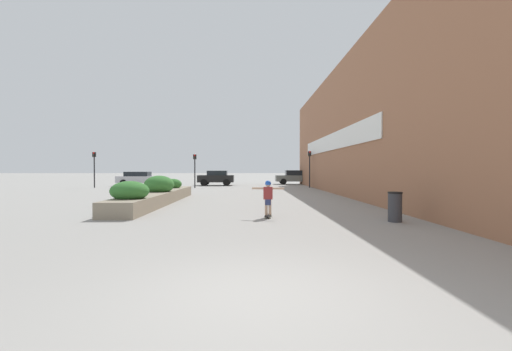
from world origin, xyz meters
TOP-DOWN VIEW (x-y plane):
  - ground_plane at (0.00, 0.00)m, footprint 300.00×300.00m
  - building_wall_right at (6.16, 16.94)m, footprint 0.67×38.88m
  - planter_box at (-4.78, 12.42)m, footprint 1.56×11.42m
  - skateboard at (0.56, 7.58)m, footprint 0.31×0.82m
  - skateboarder at (0.56, 7.58)m, footprint 1.16×0.22m
  - trash_bin at (4.71, 6.50)m, footprint 0.46×0.46m
  - car_leftmost at (-3.75, 32.09)m, footprint 3.80×2.05m
  - car_center_left at (5.09, 35.04)m, footprint 4.35×1.99m
  - car_center_right at (-11.81, 31.43)m, footprint 4.44×1.92m
  - car_rightmost at (13.22, 35.41)m, footprint 4.46×1.91m
  - traffic_light_left at (-5.26, 27.22)m, footprint 0.28×0.30m
  - traffic_light_right at (5.50, 27.41)m, footprint 0.28×0.30m
  - traffic_light_far_left at (-14.81, 27.74)m, footprint 0.28×0.30m

SIDE VIEW (x-z plane):
  - ground_plane at x=0.00m, z-range 0.00..0.00m
  - skateboard at x=0.56m, z-range 0.02..0.12m
  - planter_box at x=-4.78m, z-range -0.22..1.20m
  - trash_bin at x=4.71m, z-range 0.00..0.99m
  - car_center_right at x=-11.81m, z-range 0.06..1.54m
  - car_rightmost at x=13.22m, z-range 0.05..1.59m
  - skateboarder at x=0.56m, z-range 0.22..1.47m
  - car_center_left at x=5.09m, z-range 0.04..1.66m
  - car_leftmost at x=-3.75m, z-range 0.05..1.64m
  - traffic_light_left at x=-5.26m, z-range 0.59..3.72m
  - traffic_light_far_left at x=-14.81m, z-range 0.62..3.98m
  - traffic_light_right at x=5.50m, z-range 0.63..4.08m
  - building_wall_right at x=6.16m, z-range 0.00..8.87m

